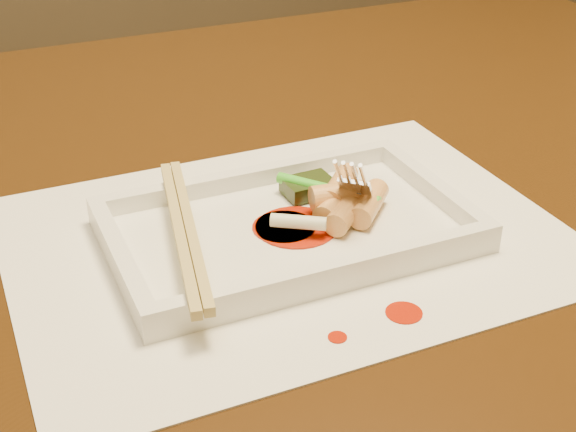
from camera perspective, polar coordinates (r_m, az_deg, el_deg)
name	(u,v)px	position (r m, az deg, el deg)	size (l,w,h in m)	color
table	(189,308)	(0.70, -7.08, -6.51)	(1.40, 0.90, 0.75)	black
placemat	(288,238)	(0.59, 0.00, -1.57)	(0.40, 0.30, 0.00)	white
sauce_splatter_a	(404,313)	(0.52, 8.24, -6.82)	(0.02, 0.02, 0.00)	#B11C05
sauce_splatter_b	(337,337)	(0.50, 3.54, -8.60)	(0.01, 0.01, 0.00)	#B11C05
plate_base	(288,232)	(0.59, 0.00, -1.18)	(0.26, 0.16, 0.01)	white
plate_rim_far	(251,177)	(0.64, -2.67, 2.78)	(0.26, 0.01, 0.01)	white
plate_rim_near	(334,271)	(0.53, 3.26, -3.96)	(0.26, 0.01, 0.01)	white
plate_rim_left	(120,257)	(0.55, -11.86, -2.86)	(0.01, 0.14, 0.01)	white
plate_rim_right	(433,187)	(0.64, 10.26, 2.01)	(0.01, 0.14, 0.01)	white
veg_piece	(308,186)	(0.63, 1.45, 2.11)	(0.04, 0.03, 0.01)	black
scallion_white	(298,222)	(0.57, 0.75, -0.43)	(0.01, 0.01, 0.04)	#EAEACC
scallion_green	(328,190)	(0.61, 2.84, 1.89)	(0.01, 0.01, 0.09)	green
chopstick_a	(179,231)	(0.55, -7.77, -1.04)	(0.01, 0.20, 0.01)	tan
chopstick_b	(190,228)	(0.56, -6.99, -0.87)	(0.01, 0.20, 0.01)	tan
fork	(365,110)	(0.60, 5.51, 7.49)	(0.09, 0.10, 0.14)	silver
sauce_blob_0	(284,227)	(0.59, -0.28, -0.79)	(0.05, 0.05, 0.00)	#B11C05
sauce_blob_1	(296,227)	(0.59, 0.59, -0.79)	(0.06, 0.06, 0.00)	#B11C05
rice_cake_0	(346,211)	(0.59, 4.15, 0.33)	(0.02, 0.02, 0.05)	#EBBB6D
rice_cake_1	(338,206)	(0.60, 3.57, 0.75)	(0.02, 0.02, 0.05)	#EBBB6D
rice_cake_2	(339,186)	(0.61, 3.67, 2.12)	(0.02, 0.02, 0.05)	#EBBB6D
rice_cake_3	(340,203)	(0.60, 3.74, 0.95)	(0.02, 0.02, 0.05)	#EBBB6D
rice_cake_4	(369,204)	(0.60, 5.77, 0.88)	(0.02, 0.02, 0.05)	#EBBB6D
rice_cake_5	(337,196)	(0.60, 3.50, 1.46)	(0.02, 0.02, 0.04)	#EBBB6D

